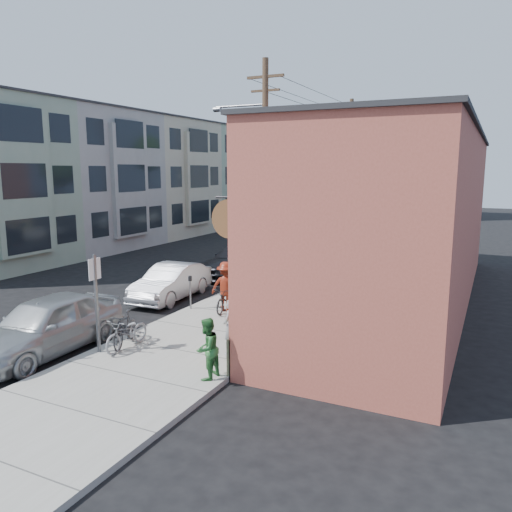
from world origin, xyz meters
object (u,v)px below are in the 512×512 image
at_px(patio_chair_a, 277,318).
at_px(car_0, 46,325).
at_px(car_1, 171,282).
at_px(patron_grey, 230,327).
at_px(bus, 312,213).
at_px(parking_meter_far, 295,247).
at_px(car_2, 239,260).
at_px(parked_bike_b, 127,333).
at_px(patio_chair_b, 264,320).
at_px(patron_green, 207,349).
at_px(parked_bike_a, 125,329).
at_px(parking_meter_near, 190,287).
at_px(utility_pole_near, 264,166).
at_px(car_3, 296,242).
at_px(tree_leafy_far, 375,150).
at_px(tree_leafy_mid, 333,165).
at_px(cyclist, 226,287).
at_px(sign_post, 96,294).
at_px(tree_bare, 293,222).
at_px(car_4, 321,233).

height_order(patio_chair_a, car_0, car_0).
relative_size(car_0, car_1, 1.14).
distance_m(patron_grey, bus, 32.44).
height_order(parking_meter_far, patio_chair_a, parking_meter_far).
xyz_separation_m(parking_meter_far, car_2, (-1.45, -3.99, -0.22)).
bearing_deg(bus, parked_bike_b, -82.54).
distance_m(parking_meter_far, patio_chair_b, 12.55).
distance_m(patron_green, parked_bike_a, 3.53).
xyz_separation_m(parking_meter_near, utility_pole_near, (0.14, 6.14, 4.43)).
bearing_deg(car_3, patio_chair_b, -71.47).
bearing_deg(patron_grey, tree_leafy_far, 179.65).
height_order(utility_pole_near, parked_bike_b, utility_pole_near).
distance_m(patron_grey, car_3, 18.50).
xyz_separation_m(tree_leafy_mid, parked_bike_b, (0.09, -19.78, -4.87)).
bearing_deg(bus, tree_leafy_mid, -68.09).
height_order(utility_pole_near, car_1, utility_pole_near).
relative_size(tree_leafy_mid, cyclist, 3.90).
xyz_separation_m(patron_grey, car_0, (-4.97, -1.92, -0.09)).
bearing_deg(patio_chair_b, sign_post, -147.94).
bearing_deg(patio_chair_a, tree_leafy_far, 99.02).
bearing_deg(patron_green, car_0, -84.23).
height_order(parked_bike_b, car_3, car_3).
bearing_deg(patio_chair_a, bus, 109.59).
height_order(parking_meter_near, tree_bare, tree_bare).
distance_m(patron_grey, parked_bike_a, 3.19).
bearing_deg(patio_chair_b, tree_leafy_mid, 87.59).
distance_m(parking_meter_near, parking_meter_far, 10.66).
distance_m(car_3, car_4, 4.99).
bearing_deg(sign_post, bus, 99.08).
relative_size(parked_bike_b, car_2, 0.33).
distance_m(sign_post, cyclist, 5.39).
height_order(patron_green, parked_bike_a, patron_green).
height_order(sign_post, tree_bare, tree_bare).
distance_m(patron_green, car_2, 12.90).
relative_size(parking_meter_far, parked_bike_a, 0.74).
bearing_deg(parked_bike_a, tree_leafy_mid, 71.62).
bearing_deg(parking_meter_far, patio_chair_b, -73.12).
bearing_deg(patron_grey, patio_chair_a, 164.21).
xyz_separation_m(patio_chair_a, car_4, (-5.38, 20.45, 0.06)).
relative_size(sign_post, tree_leafy_mid, 0.39).
bearing_deg(patio_chair_b, patron_green, -100.14).
bearing_deg(tree_leafy_far, cyclist, -88.33).
distance_m(tree_leafy_far, patio_chair_b, 29.32).
distance_m(tree_leafy_mid, patron_grey, 19.63).
xyz_separation_m(tree_leafy_far, parked_bike_a, (-0.12, -31.28, -6.17)).
distance_m(tree_leafy_far, patron_green, 32.94).
distance_m(patron_green, bus, 34.19).
distance_m(sign_post, tree_bare, 13.81).
distance_m(parking_meter_far, patron_green, 16.22).
height_order(parked_bike_a, car_2, car_2).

